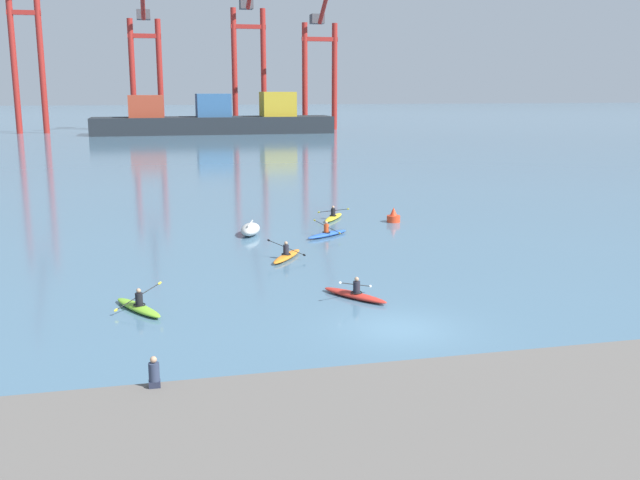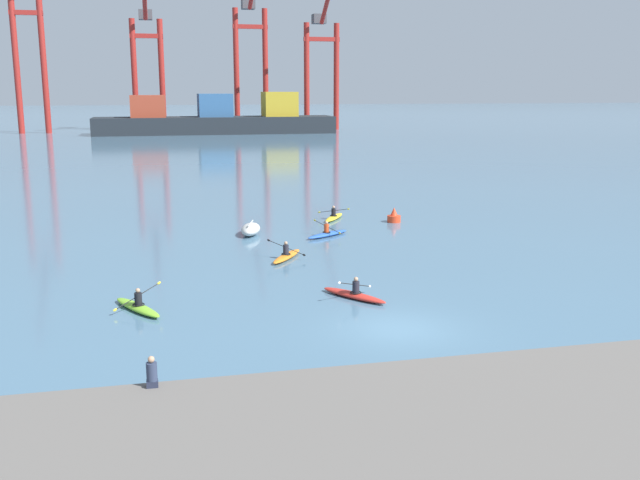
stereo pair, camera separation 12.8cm
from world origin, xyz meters
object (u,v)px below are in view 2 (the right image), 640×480
(kayak_yellow, at_px, (334,217))
(kayak_orange, at_px, (287,256))
(capsized_dinghy, at_px, (251,229))
(channel_buoy, at_px, (394,217))
(gantry_crane_west, at_px, (27,36))
(kayak_blue, at_px, (327,234))
(kayak_lime, at_px, (138,306))
(seated_onlooker, at_px, (152,373))
(kayak_red, at_px, (354,294))
(container_barge, at_px, (216,119))
(gantry_crane_east_mid, at_px, (251,48))
(gantry_crane_west_mid, at_px, (147,54))
(gantry_crane_east, at_px, (322,55))

(kayak_yellow, bearing_deg, kayak_orange, -116.10)
(capsized_dinghy, xyz_separation_m, channel_buoy, (9.94, 2.12, 0.01))
(kayak_yellow, bearing_deg, gantry_crane_west, 107.90)
(kayak_blue, bearing_deg, kayak_lime, -130.66)
(kayak_orange, xyz_separation_m, seated_onlooker, (-6.91, -16.99, 0.87))
(capsized_dinghy, bearing_deg, kayak_red, -80.36)
(kayak_lime, xyz_separation_m, kayak_orange, (7.49, 7.56, 0.00))
(kayak_lime, xyz_separation_m, seated_onlooker, (0.58, -9.43, 0.87))
(kayak_blue, bearing_deg, container_barge, 88.60)
(capsized_dinghy, distance_m, kayak_red, 14.79)
(kayak_orange, bearing_deg, channel_buoy, 44.68)
(capsized_dinghy, relative_size, kayak_red, 0.89)
(capsized_dinghy, relative_size, seated_onlooker, 3.13)
(seated_onlooker, bearing_deg, gantry_crane_west, 99.48)
(gantry_crane_east_mid, distance_m, channel_buoy, 116.84)
(gantry_crane_west, xyz_separation_m, kayak_blue, (33.06, -113.54, -18.69))
(gantry_crane_west, relative_size, kayak_blue, 12.26)
(gantry_crane_west_mid, distance_m, gantry_crane_east_mid, 22.17)
(kayak_red, bearing_deg, gantry_crane_east, 77.38)
(capsized_dinghy, bearing_deg, seated_onlooker, -104.02)
(gantry_crane_east_mid, distance_m, capsized_dinghy, 119.86)
(gantry_crane_west_mid, distance_m, kayak_orange, 123.39)
(container_barge, bearing_deg, capsized_dinghy, -93.89)
(gantry_crane_west, height_order, gantry_crane_east, gantry_crane_west)
(container_barge, distance_m, seated_onlooker, 128.18)
(gantry_crane_west_mid, xyz_separation_m, gantry_crane_east, (36.86, -2.55, 0.12))
(gantry_crane_west_mid, xyz_separation_m, seated_onlooker, (-0.07, -139.18, -14.90))
(kayak_blue, bearing_deg, channel_buoy, 33.59)
(seated_onlooker, bearing_deg, kayak_yellow, 66.29)
(gantry_crane_east_mid, distance_m, kayak_lime, 134.87)
(kayak_yellow, distance_m, kayak_orange, 12.02)
(gantry_crane_west_mid, bearing_deg, gantry_crane_east_mid, 5.35)
(kayak_lime, bearing_deg, gantry_crane_west, 99.92)
(gantry_crane_east, bearing_deg, gantry_crane_west_mid, 176.04)
(capsized_dinghy, relative_size, kayak_blue, 0.89)
(gantry_crane_west, relative_size, gantry_crane_east_mid, 1.11)
(gantry_crane_east_mid, bearing_deg, kayak_blue, -95.61)
(kayak_red, relative_size, kayak_orange, 0.98)
(gantry_crane_west, xyz_separation_m, channel_buoy, (38.53, -109.91, -18.50))
(gantry_crane_west, bearing_deg, seated_onlooker, -80.52)
(gantry_crane_east_mid, relative_size, kayak_yellow, 10.85)
(container_barge, xyz_separation_m, capsized_dinghy, (-7.05, -103.79, -2.45))
(kayak_yellow, height_order, kayak_lime, kayak_lime)
(gantry_crane_west, relative_size, gantry_crane_east, 1.16)
(gantry_crane_west, xyz_separation_m, gantry_crane_east_mid, (44.75, 5.49, -1.31))
(gantry_crane_west_mid, relative_size, capsized_dinghy, 11.12)
(gantry_crane_east_mid, bearing_deg, kayak_orange, -96.96)
(container_barge, xyz_separation_m, gantry_crane_west, (-35.64, 8.24, 16.05))
(container_barge, distance_m, kayak_red, 118.48)
(container_barge, bearing_deg, kayak_orange, -93.14)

